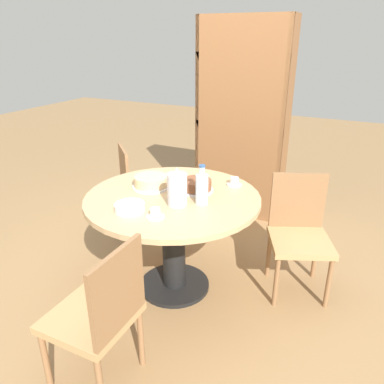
{
  "coord_description": "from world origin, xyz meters",
  "views": [
    {
      "loc": [
        1.17,
        -2.07,
        1.79
      ],
      "look_at": [
        0.0,
        0.3,
        0.67
      ],
      "focal_mm": 35.0,
      "sensor_mm": 36.0,
      "label": 1
    }
  ],
  "objects_px": {
    "bookshelf": "(241,127)",
    "chair_c": "(140,189)",
    "chair_a": "(100,314)",
    "chair_b": "(299,232)",
    "cake_main": "(151,182)",
    "cup_a": "(155,214)",
    "coffee_pot": "(177,188)",
    "water_bottle": "(202,188)",
    "cup_b": "(234,182)",
    "cake_second": "(197,186)"
  },
  "relations": [
    {
      "from": "bookshelf",
      "to": "chair_c",
      "type": "bearing_deg",
      "value": 53.53
    },
    {
      "from": "chair_a",
      "to": "chair_b",
      "type": "distance_m",
      "value": 1.52
    },
    {
      "from": "bookshelf",
      "to": "cake_main",
      "type": "distance_m",
      "value": 1.43
    },
    {
      "from": "cup_a",
      "to": "coffee_pot",
      "type": "bearing_deg",
      "value": 82.33
    },
    {
      "from": "water_bottle",
      "to": "cup_a",
      "type": "distance_m",
      "value": 0.36
    },
    {
      "from": "coffee_pot",
      "to": "cup_b",
      "type": "distance_m",
      "value": 0.54
    },
    {
      "from": "chair_c",
      "to": "chair_b",
      "type": "bearing_deg",
      "value": -141.71
    },
    {
      "from": "cake_second",
      "to": "cup_b",
      "type": "height_order",
      "value": "cake_second"
    },
    {
      "from": "chair_c",
      "to": "cake_main",
      "type": "distance_m",
      "value": 0.79
    },
    {
      "from": "bookshelf",
      "to": "cake_second",
      "type": "relative_size",
      "value": 8.15
    },
    {
      "from": "cup_a",
      "to": "cake_second",
      "type": "bearing_deg",
      "value": 85.32
    },
    {
      "from": "bookshelf",
      "to": "cup_b",
      "type": "distance_m",
      "value": 1.17
    },
    {
      "from": "water_bottle",
      "to": "cake_main",
      "type": "bearing_deg",
      "value": 168.24
    },
    {
      "from": "coffee_pot",
      "to": "cake_second",
      "type": "bearing_deg",
      "value": 87.86
    },
    {
      "from": "chair_c",
      "to": "cake_second",
      "type": "height_order",
      "value": "chair_c"
    },
    {
      "from": "bookshelf",
      "to": "cup_b",
      "type": "relative_size",
      "value": 17.81
    },
    {
      "from": "cake_main",
      "to": "cup_a",
      "type": "height_order",
      "value": "cake_main"
    },
    {
      "from": "chair_c",
      "to": "cake_main",
      "type": "height_order",
      "value": "chair_c"
    },
    {
      "from": "coffee_pot",
      "to": "cup_a",
      "type": "distance_m",
      "value": 0.24
    },
    {
      "from": "chair_b",
      "to": "water_bottle",
      "type": "xyz_separation_m",
      "value": [
        -0.57,
        -0.45,
        0.4
      ]
    },
    {
      "from": "chair_b",
      "to": "cup_a",
      "type": "distance_m",
      "value": 1.11
    },
    {
      "from": "cake_second",
      "to": "cup_b",
      "type": "distance_m",
      "value": 0.3
    },
    {
      "from": "cup_b",
      "to": "bookshelf",
      "type": "bearing_deg",
      "value": 107.43
    },
    {
      "from": "chair_c",
      "to": "water_bottle",
      "type": "bearing_deg",
      "value": -169.2
    },
    {
      "from": "cake_main",
      "to": "cup_b",
      "type": "height_order",
      "value": "cake_main"
    },
    {
      "from": "chair_c",
      "to": "cake_main",
      "type": "relative_size",
      "value": 3.17
    },
    {
      "from": "cake_main",
      "to": "cup_a",
      "type": "relative_size",
      "value": 2.49
    },
    {
      "from": "chair_a",
      "to": "bookshelf",
      "type": "bearing_deg",
      "value": -177.91
    },
    {
      "from": "bookshelf",
      "to": "coffee_pot",
      "type": "bearing_deg",
      "value": 94.78
    },
    {
      "from": "water_bottle",
      "to": "cake_second",
      "type": "bearing_deg",
      "value": 124.64
    },
    {
      "from": "chair_b",
      "to": "bookshelf",
      "type": "relative_size",
      "value": 0.44
    },
    {
      "from": "cup_b",
      "to": "chair_c",
      "type": "bearing_deg",
      "value": 167.25
    },
    {
      "from": "water_bottle",
      "to": "cake_second",
      "type": "distance_m",
      "value": 0.23
    },
    {
      "from": "chair_c",
      "to": "cake_second",
      "type": "bearing_deg",
      "value": -164.24
    },
    {
      "from": "coffee_pot",
      "to": "cake_second",
      "type": "height_order",
      "value": "coffee_pot"
    },
    {
      "from": "cup_a",
      "to": "chair_b",
      "type": "bearing_deg",
      "value": 45.81
    },
    {
      "from": "bookshelf",
      "to": "cake_main",
      "type": "relative_size",
      "value": 7.16
    },
    {
      "from": "bookshelf",
      "to": "cake_main",
      "type": "bearing_deg",
      "value": 82.71
    },
    {
      "from": "chair_c",
      "to": "bookshelf",
      "type": "relative_size",
      "value": 0.44
    },
    {
      "from": "chair_a",
      "to": "chair_c",
      "type": "height_order",
      "value": "same"
    },
    {
      "from": "chair_a",
      "to": "chair_c",
      "type": "xyz_separation_m",
      "value": [
        -0.75,
        1.51,
        0.0
      ]
    },
    {
      "from": "cup_b",
      "to": "coffee_pot",
      "type": "bearing_deg",
      "value": -113.69
    },
    {
      "from": "water_bottle",
      "to": "cake_main",
      "type": "xyz_separation_m",
      "value": [
        -0.45,
        0.09,
        -0.07
      ]
    },
    {
      "from": "chair_c",
      "to": "cup_b",
      "type": "distance_m",
      "value": 1.07
    },
    {
      "from": "water_bottle",
      "to": "cup_a",
      "type": "relative_size",
      "value": 2.43
    },
    {
      "from": "cake_second",
      "to": "cake_main",
      "type": "bearing_deg",
      "value": -164.99
    },
    {
      "from": "chair_a",
      "to": "cup_b",
      "type": "height_order",
      "value": "chair_a"
    },
    {
      "from": "water_bottle",
      "to": "cake_main",
      "type": "distance_m",
      "value": 0.46
    },
    {
      "from": "cake_main",
      "to": "cup_a",
      "type": "distance_m",
      "value": 0.5
    },
    {
      "from": "chair_b",
      "to": "cake_main",
      "type": "distance_m",
      "value": 1.14
    }
  ]
}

